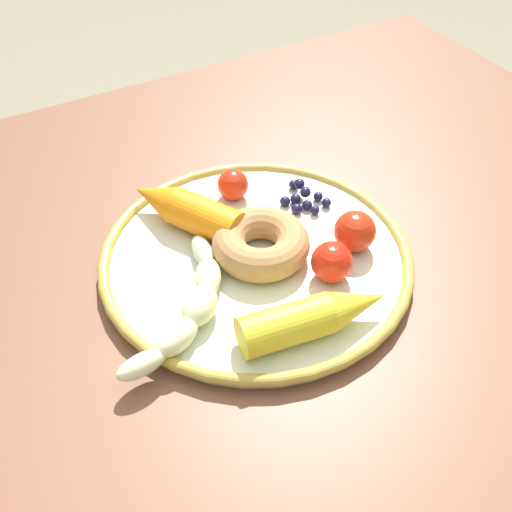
% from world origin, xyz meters
% --- Properties ---
extents(dining_table, '(0.95, 0.75, 0.75)m').
position_xyz_m(dining_table, '(0.00, 0.00, 0.64)').
color(dining_table, brown).
rests_on(dining_table, ground_plane).
extents(plate, '(0.32, 0.32, 0.02)m').
position_xyz_m(plate, '(-0.06, -0.04, 0.76)').
color(plate, silver).
rests_on(plate, dining_table).
extents(banana, '(0.14, 0.14, 0.03)m').
position_xyz_m(banana, '(-0.15, -0.08, 0.78)').
color(banana, beige).
rests_on(banana, plate).
extents(carrot_orange, '(0.10, 0.14, 0.04)m').
position_xyz_m(carrot_orange, '(-0.10, 0.04, 0.79)').
color(carrot_orange, orange).
rests_on(carrot_orange, plate).
extents(carrot_yellow, '(0.14, 0.06, 0.04)m').
position_xyz_m(carrot_yellow, '(-0.06, -0.15, 0.78)').
color(carrot_yellow, yellow).
rests_on(carrot_yellow, plate).
extents(donut, '(0.13, 0.13, 0.03)m').
position_xyz_m(donut, '(-0.05, -0.04, 0.78)').
color(donut, '#AE7E4A').
rests_on(donut, plate).
extents(blueberry_pile, '(0.05, 0.06, 0.02)m').
position_xyz_m(blueberry_pile, '(0.03, 0.01, 0.77)').
color(blueberry_pile, '#191638').
rests_on(blueberry_pile, plate).
extents(tomato_near, '(0.04, 0.04, 0.04)m').
position_xyz_m(tomato_near, '(0.03, -0.07, 0.79)').
color(tomato_near, red).
rests_on(tomato_near, plate).
extents(tomato_mid, '(0.03, 0.03, 0.03)m').
position_xyz_m(tomato_mid, '(-0.03, 0.06, 0.78)').
color(tomato_mid, red).
rests_on(tomato_mid, plate).
extents(tomato_far, '(0.04, 0.04, 0.04)m').
position_xyz_m(tomato_far, '(-0.01, -0.10, 0.79)').
color(tomato_far, red).
rests_on(tomato_far, plate).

